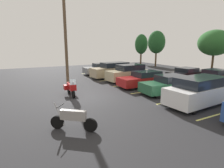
{
  "coord_description": "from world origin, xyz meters",
  "views": [
    {
      "loc": [
        12.42,
        -4.29,
        3.76
      ],
      "look_at": [
        0.85,
        1.9,
        0.98
      ],
      "focal_mm": 29.02,
      "sensor_mm": 36.0,
      "label": 1
    }
  ],
  "objects": [
    {
      "name": "tree_right",
      "position": [
        -17.88,
        18.65,
        4.04
      ],
      "size": [
        2.58,
        2.58,
        6.05
      ],
      "color": "#4C3823",
      "rests_on": "ground"
    },
    {
      "name": "tree_center_right",
      "position": [
        -13.46,
        18.74,
        4.37
      ],
      "size": [
        3.1,
        3.1,
        6.41
      ],
      "color": "#4C3823",
      "rests_on": "ground"
    },
    {
      "name": "car_far_black",
      "position": [
        -1.22,
        12.32,
        0.68
      ],
      "size": [
        2.26,
        4.68,
        1.38
      ],
      "color": "black",
      "rests_on": "ground"
    },
    {
      "name": "motorcycle_touring",
      "position": [
        -0.84,
        -0.73,
        0.64
      ],
      "size": [
        2.16,
        0.9,
        1.38
      ],
      "color": "black",
      "rests_on": "ground"
    },
    {
      "name": "utility_pole",
      "position": [
        -4.37,
        -0.05,
        4.46
      ],
      "size": [
        0.53,
        1.78,
        8.61
      ],
      "color": "brown",
      "rests_on": "ground"
    },
    {
      "name": "car_far_maroon",
      "position": [
        1.77,
        12.58,
        0.73
      ],
      "size": [
        2.02,
        4.3,
        1.52
      ],
      "color": "maroon",
      "rests_on": "ground"
    },
    {
      "name": "car_grey",
      "position": [
        -9.69,
        5.89,
        0.72
      ],
      "size": [
        1.85,
        4.63,
        1.45
      ],
      "color": "slate",
      "rests_on": "ground"
    },
    {
      "name": "car_red",
      "position": [
        -0.8,
        6.09,
        0.71
      ],
      "size": [
        1.87,
        4.65,
        1.44
      ],
      "color": "maroon",
      "rests_on": "ground"
    },
    {
      "name": "car_green",
      "position": [
        2.17,
        6.33,
        0.72
      ],
      "size": [
        2.15,
        4.65,
        1.49
      ],
      "color": "#235638",
      "rests_on": "ground"
    },
    {
      "name": "car_champagne",
      "position": [
        -3.83,
        6.36,
        0.87
      ],
      "size": [
        2.15,
        4.69,
        1.77
      ],
      "color": "#C1B289",
      "rests_on": "ground"
    },
    {
      "name": "motorcycle_second",
      "position": [
        4.88,
        -2.24,
        0.55
      ],
      "size": [
        1.5,
        1.79,
        1.26
      ],
      "color": "black",
      "rests_on": "ground"
    },
    {
      "name": "parking_stripes",
      "position": [
        -0.65,
        6.02,
        0.0
      ],
      "size": [
        21.06,
        4.85,
        0.01
      ],
      "color": "#EAE066",
      "rests_on": "ground"
    },
    {
      "name": "car_white",
      "position": [
        5.17,
        5.96,
        0.92
      ],
      "size": [
        2.23,
        4.97,
        1.82
      ],
      "color": "white",
      "rests_on": "ground"
    },
    {
      "name": "tree_center_left",
      "position": [
        -3.62,
        20.55,
        4.15
      ],
      "size": [
        4.46,
        4.46,
        5.94
      ],
      "color": "#4C3823",
      "rests_on": "ground"
    },
    {
      "name": "car_tan",
      "position": [
        -6.57,
        5.89,
        0.9
      ],
      "size": [
        2.11,
        4.98,
        1.81
      ],
      "color": "tan",
      "rests_on": "ground"
    },
    {
      "name": "ground",
      "position": [
        0.0,
        0.0,
        -0.05
      ],
      "size": [
        44.0,
        44.0,
        0.1
      ],
      "primitive_type": "cube",
      "color": "#262628"
    }
  ]
}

